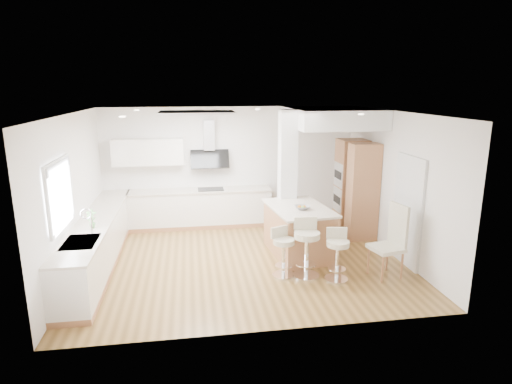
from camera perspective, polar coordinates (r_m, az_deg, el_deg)
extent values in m
plane|color=olive|center=(8.35, -1.61, -9.04)|extent=(6.00, 6.00, 0.00)
cube|color=white|center=(8.35, -1.61, -9.04)|extent=(6.00, 5.00, 0.02)
cube|color=white|center=(10.35, -3.43, 3.54)|extent=(6.00, 0.04, 2.80)
cube|color=white|center=(8.11, -23.19, -0.46)|extent=(0.04, 5.00, 2.80)
cube|color=white|center=(8.80, 18.10, 1.03)|extent=(0.04, 5.00, 2.80)
cube|color=silver|center=(8.25, -7.90, 10.43)|extent=(1.40, 0.95, 0.05)
cube|color=white|center=(8.25, -7.89, 10.33)|extent=(1.25, 0.80, 0.03)
cylinder|color=white|center=(9.20, -15.63, 10.47)|extent=(0.10, 0.10, 0.02)
cylinder|color=white|center=(7.22, -17.40, 9.55)|extent=(0.10, 0.10, 0.02)
cylinder|color=white|center=(9.26, 0.19, 10.98)|extent=(0.10, 0.10, 0.02)
cylinder|color=white|center=(9.14, 10.20, 10.73)|extent=(0.10, 0.10, 0.02)
cylinder|color=white|center=(7.74, 13.83, 10.02)|extent=(0.10, 0.10, 0.02)
cube|color=white|center=(7.20, -24.75, -0.27)|extent=(0.03, 1.15, 0.95)
cube|color=silver|center=(7.11, -25.09, 3.69)|extent=(0.04, 1.28, 0.06)
cube|color=silver|center=(7.33, -24.28, -4.10)|extent=(0.04, 1.28, 0.06)
cube|color=silver|center=(6.63, -26.05, -1.53)|extent=(0.04, 0.06, 0.95)
cube|color=silver|center=(7.77, -23.51, 0.82)|extent=(0.04, 0.06, 0.95)
cube|color=#B9BBC1|center=(7.11, -24.91, 3.10)|extent=(0.03, 1.18, 0.14)
cube|color=#453F36|center=(8.37, 19.63, -2.56)|extent=(0.02, 0.90, 2.00)
cube|color=silver|center=(8.37, 19.54, -2.56)|extent=(0.05, 1.00, 2.10)
cube|color=#AE744A|center=(8.68, -20.01, -8.64)|extent=(0.60, 4.50, 0.10)
cube|color=white|center=(8.53, -20.25, -5.97)|extent=(0.60, 4.50, 0.76)
cube|color=beige|center=(8.41, -20.47, -3.40)|extent=(0.63, 4.50, 0.04)
cube|color=silver|center=(7.25, -22.37, -6.22)|extent=(0.50, 0.75, 0.02)
cube|color=silver|center=(7.10, -22.66, -7.09)|extent=(0.40, 0.34, 0.10)
cube|color=silver|center=(7.43, -22.03, -6.11)|extent=(0.40, 0.34, 0.10)
cylinder|color=white|center=(7.44, -21.09, -4.05)|extent=(0.02, 0.02, 0.36)
torus|color=white|center=(7.41, -21.74, -2.73)|extent=(0.18, 0.02, 0.18)
imported|color=#5B984D|center=(7.79, -21.07, -3.39)|extent=(0.17, 0.12, 0.33)
cube|color=#AE744A|center=(10.34, -7.31, -4.28)|extent=(3.30, 0.60, 0.10)
cube|color=white|center=(10.22, -7.38, -1.99)|extent=(3.30, 0.60, 0.76)
cube|color=beige|center=(10.12, -7.45, 0.19)|extent=(3.33, 0.63, 0.04)
cube|color=black|center=(10.12, -6.04, 0.38)|extent=(0.60, 0.40, 0.01)
cube|color=white|center=(10.11, -14.19, 5.20)|extent=(1.60, 0.34, 0.60)
cube|color=silver|center=(10.10, -6.28, 7.53)|extent=(0.25, 0.18, 0.70)
cube|color=black|center=(10.10, -6.18, 4.38)|extent=(0.90, 0.26, 0.44)
cube|color=silver|center=(9.01, 4.20, 1.97)|extent=(0.35, 0.35, 2.80)
cube|color=white|center=(9.56, 9.94, 9.76)|extent=(1.78, 2.20, 0.40)
cube|color=#AE744A|center=(10.08, 12.52, 0.91)|extent=(0.62, 0.62, 2.10)
cube|color=#AE744A|center=(9.45, 14.05, -0.03)|extent=(0.62, 0.40, 2.10)
cube|color=silver|center=(9.92, 10.93, 2.27)|extent=(0.02, 0.55, 0.55)
cube|color=silver|center=(10.05, 10.78, -0.98)|extent=(0.02, 0.55, 0.55)
cube|color=black|center=(9.91, 10.87, 2.26)|extent=(0.01, 0.45, 0.18)
cube|color=black|center=(10.04, 10.72, -0.98)|extent=(0.01, 0.45, 0.18)
cube|color=#AE744A|center=(8.52, 5.67, -5.28)|extent=(1.15, 1.62, 0.93)
cube|color=beige|center=(8.38, 5.75, -2.14)|extent=(1.24, 1.71, 0.04)
imported|color=gray|center=(8.22, 6.17, -2.06)|extent=(0.31, 0.31, 0.07)
sphere|color=orange|center=(8.23, 6.45, -2.01)|extent=(0.08, 0.08, 0.08)
sphere|color=orange|center=(8.22, 5.83, -2.02)|extent=(0.08, 0.08, 0.08)
sphere|color=#72A436|center=(8.18, 6.28, -2.11)|extent=(0.08, 0.08, 0.08)
cylinder|color=white|center=(7.71, 3.67, -10.98)|extent=(0.52, 0.52, 0.03)
cylinder|color=white|center=(7.59, 3.70, -8.93)|extent=(0.08, 0.08, 0.58)
cylinder|color=white|center=(7.64, 3.69, -9.73)|extent=(0.40, 0.40, 0.01)
cylinder|color=beige|center=(7.47, 3.74, -6.59)|extent=(0.49, 0.49, 0.09)
cube|color=beige|center=(7.54, 3.12, -5.32)|extent=(0.33, 0.18, 0.20)
cylinder|color=white|center=(7.73, 6.66, -10.97)|extent=(0.50, 0.50, 0.03)
cylinder|color=white|center=(7.59, 6.74, -8.53)|extent=(0.08, 0.08, 0.69)
cylinder|color=white|center=(7.64, 6.71, -9.49)|extent=(0.39, 0.39, 0.02)
cylinder|color=beige|center=(7.45, 6.82, -5.73)|extent=(0.48, 0.48, 0.11)
cube|color=beige|center=(7.55, 6.60, -4.17)|extent=(0.41, 0.08, 0.23)
cylinder|color=white|center=(7.68, 10.64, -11.31)|extent=(0.47, 0.47, 0.03)
cylinder|color=white|center=(7.56, 10.74, -9.19)|extent=(0.07, 0.07, 0.60)
cylinder|color=white|center=(7.61, 10.70, -10.02)|extent=(0.36, 0.36, 0.01)
cylinder|color=beige|center=(7.43, 10.86, -6.77)|extent=(0.44, 0.44, 0.09)
cube|color=beige|center=(7.52, 10.72, -5.40)|extent=(0.35, 0.10, 0.20)
cube|color=beige|center=(7.81, 16.94, -7.18)|extent=(0.60, 0.60, 0.07)
cube|color=beige|center=(7.83, 18.43, -4.39)|extent=(0.15, 0.47, 0.81)
cylinder|color=#AE744A|center=(7.65, 16.51, -9.86)|extent=(0.05, 0.05, 0.49)
cylinder|color=#AE744A|center=(7.95, 14.75, -8.83)|extent=(0.05, 0.05, 0.49)
cylinder|color=#AE744A|center=(7.89, 18.87, -9.30)|extent=(0.05, 0.05, 0.49)
cylinder|color=#AE744A|center=(8.18, 17.07, -8.34)|extent=(0.05, 0.05, 0.49)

